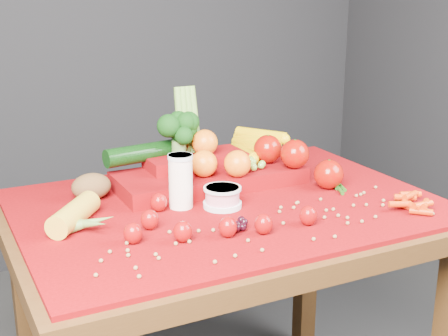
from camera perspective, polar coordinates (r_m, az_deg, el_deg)
name	(u,v)px	position (r m, az deg, el deg)	size (l,w,h in m)	color
table	(227,241)	(1.65, 0.31, -6.69)	(1.10, 0.80, 0.75)	#371F0C
red_cloth	(227,205)	(1.61, 0.32, -3.39)	(1.05, 0.75, 0.01)	#7B0408
milk_glass	(181,179)	(1.56, -3.99, -1.03)	(0.06, 0.06, 0.14)	white
yogurt_bowl	(222,196)	(1.57, -0.15, -2.61)	(0.10, 0.10, 0.05)	silver
strawberry_scatter	(204,220)	(1.42, -1.88, -4.81)	(0.44, 0.28, 0.05)	#8E1101
dark_grape_cluster	(235,226)	(1.42, 1.03, -5.28)	(0.06, 0.05, 0.03)	black
soybean_scatter	(267,227)	(1.44, 3.92, -5.45)	(0.84, 0.24, 0.01)	olive
corn_ear	(81,221)	(1.46, -12.97, -4.75)	(0.25, 0.26, 0.06)	gold
potato	(91,187)	(1.65, -12.04, -1.68)	(0.10, 0.08, 0.07)	brown
baby_carrot_pile	(409,203)	(1.62, 16.57, -3.12)	(0.17, 0.17, 0.03)	#C23106
green_bean_pile	(335,184)	(1.76, 10.12, -1.45)	(0.14, 0.12, 0.01)	#1E4F12
produce_mound	(219,163)	(1.74, -0.45, 0.45)	(0.59, 0.37, 0.27)	#7B0408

